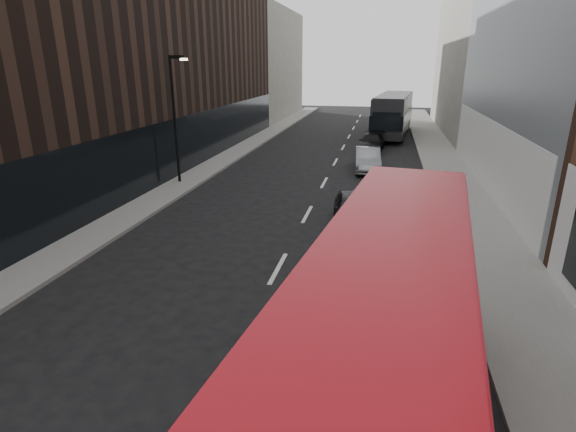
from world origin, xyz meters
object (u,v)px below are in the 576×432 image
Objects in this scene: street_lamp at (175,111)px; car_c at (372,142)px; grey_bus at (393,114)px; car_a at (353,209)px; red_bus at (386,339)px; car_b at (368,159)px.

street_lamp is 17.06m from car_c.
grey_bus is 26.33m from car_a.
red_bus is 38.32m from grey_bus.
red_bus is at bearing -91.47° from car_b.
red_bus is 2.28× the size of car_c.
street_lamp is 20.80m from red_bus.
car_c is (0.17, 17.89, -0.03)m from car_a.
car_a is at bearing -88.04° from grey_bus.
car_b is (10.57, 5.74, -3.44)m from street_lamp.
car_c is (0.00, 7.19, -0.07)m from car_b.
car_c is at bearing -95.33° from grey_bus.
street_lamp reaches higher than car_c.
car_b is at bearing -85.21° from car_c.
red_bus reaches higher than car_c.
car_b is at bearing -90.18° from grey_bus.
car_a is (-1.83, -26.23, -1.40)m from grey_bus.
car_c is (-1.20, 29.98, -1.66)m from red_bus.
car_b is 0.97× the size of car_c.
car_b is (-1.20, 22.79, -1.59)m from red_bus.
car_a reaches higher than car_c.
street_lamp is at bearing -113.97° from grey_bus.
car_a is at bearing -95.36° from car_b.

